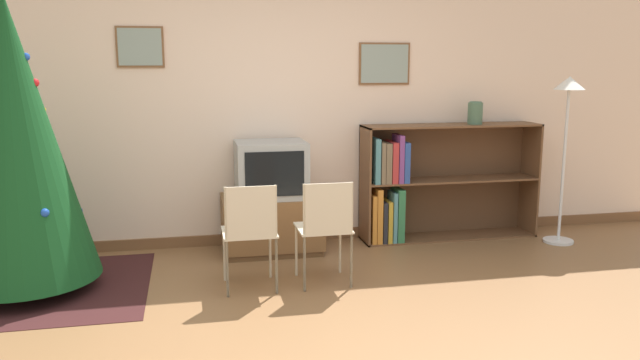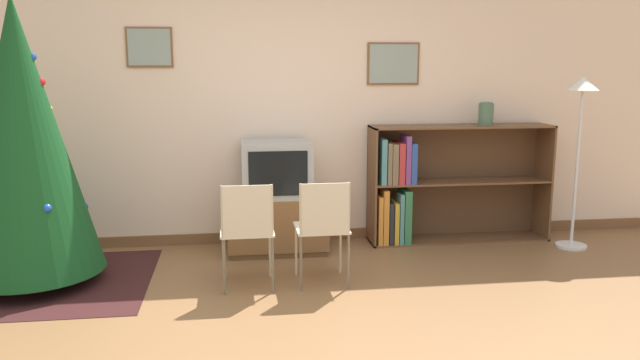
# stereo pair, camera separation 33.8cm
# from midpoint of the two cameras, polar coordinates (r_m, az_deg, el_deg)

# --- Properties ---
(ground_plane) EXTENTS (24.00, 24.00, 0.00)m
(ground_plane) POSITION_cam_midpoint_polar(r_m,az_deg,el_deg) (3.94, -2.15, -14.65)
(ground_plane) COLOR brown
(wall_back) EXTENTS (8.17, 0.11, 2.70)m
(wall_back) POSITION_cam_midpoint_polar(r_m,az_deg,el_deg) (5.84, -6.08, 7.33)
(wall_back) COLOR beige
(wall_back) RESTS_ON ground_plane
(area_rug) EXTENTS (1.76, 1.52, 0.01)m
(area_rug) POSITION_cam_midpoint_polar(r_m,az_deg,el_deg) (5.31, -26.78, -9.00)
(area_rug) COLOR #381919
(area_rug) RESTS_ON ground_plane
(christmas_tree) EXTENTS (1.07, 1.07, 2.28)m
(christmas_tree) POSITION_cam_midpoint_polar(r_m,az_deg,el_deg) (5.06, -27.85, 3.26)
(christmas_tree) COLOR maroon
(christmas_tree) RESTS_ON area_rug
(tv_console) EXTENTS (0.88, 0.56, 0.51)m
(tv_console) POSITION_cam_midpoint_polar(r_m,az_deg,el_deg) (5.66, -6.15, -4.02)
(tv_console) COLOR brown
(tv_console) RESTS_ON ground_plane
(television) EXTENTS (0.62, 0.51, 0.49)m
(television) POSITION_cam_midpoint_polar(r_m,az_deg,el_deg) (5.56, -6.25, 0.97)
(television) COLOR #9E9E99
(television) RESTS_ON tv_console
(folding_chair_left) EXTENTS (0.40, 0.40, 0.82)m
(folding_chair_left) POSITION_cam_midpoint_polar(r_m,az_deg,el_deg) (4.66, -8.49, -4.54)
(folding_chair_left) COLOR beige
(folding_chair_left) RESTS_ON ground_plane
(folding_chair_right) EXTENTS (0.40, 0.40, 0.82)m
(folding_chair_right) POSITION_cam_midpoint_polar(r_m,az_deg,el_deg) (4.72, -1.55, -4.22)
(folding_chair_right) COLOR beige
(folding_chair_right) RESTS_ON ground_plane
(bookshelf) EXTENTS (1.72, 0.36, 1.11)m
(bookshelf) POSITION_cam_midpoint_polar(r_m,az_deg,el_deg) (6.03, 7.54, -0.43)
(bookshelf) COLOR brown
(bookshelf) RESTS_ON ground_plane
(vase) EXTENTS (0.14, 0.14, 0.22)m
(vase) POSITION_cam_midpoint_polar(r_m,az_deg,el_deg) (6.10, 12.47, 6.04)
(vase) COLOR #47664C
(vase) RESTS_ON bookshelf
(standing_lamp) EXTENTS (0.28, 0.28, 1.57)m
(standing_lamp) POSITION_cam_midpoint_polar(r_m,az_deg,el_deg) (6.13, 20.21, 5.49)
(standing_lamp) COLOR silver
(standing_lamp) RESTS_ON ground_plane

